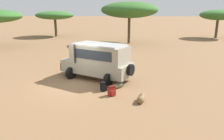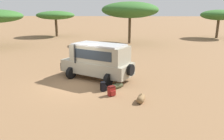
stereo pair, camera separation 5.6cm
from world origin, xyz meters
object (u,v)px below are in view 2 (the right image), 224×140
Objects in this scene: duffel_bag_soft_canvas at (141,99)px; safari_vehicle at (98,60)px; acacia_tree_centre_back at (56,15)px; duffel_bag_low_black_case at (117,86)px; backpack_cluster_center at (103,87)px; backpack_beside_front_wheel at (112,91)px; acacia_tree_right_mid at (130,10)px; acacia_tree_far_right at (219,15)px.

safari_vehicle is at bearing 125.37° from duffel_bag_soft_canvas.
acacia_tree_centre_back is (-10.76, 24.52, 2.39)m from safari_vehicle.
duffel_bag_low_black_case is 29.28m from acacia_tree_centre_back.
backpack_cluster_center reaches higher than duffel_bag_soft_canvas.
backpack_beside_front_wheel reaches higher than duffel_bag_soft_canvas.
acacia_tree_centre_back is 15.15m from acacia_tree_right_mid.
duffel_bag_low_black_case is 2.36m from duffel_bag_soft_canvas.
safari_vehicle reaches higher than backpack_cluster_center.
backpack_beside_front_wheel is 0.67× the size of duffel_bag_soft_canvas.
duffel_bag_soft_canvas is at bearing -54.63° from safari_vehicle.
duffel_bag_soft_canvas is at bearing -54.73° from duffel_bag_low_black_case.
backpack_cluster_center is 0.07× the size of acacia_tree_right_mid.
duffel_bag_soft_canvas is at bearing -88.73° from acacia_tree_right_mid.
backpack_cluster_center is 0.66× the size of duffel_bag_soft_canvas.
acacia_tree_right_mid is at bearing 87.23° from duffel_bag_low_black_case.
duffel_bag_low_black_case is at bearing -92.77° from acacia_tree_right_mid.
duffel_bag_low_black_case is at bearing -65.37° from acacia_tree_centre_back.
duffel_bag_soft_canvas is (1.36, -1.93, 0.03)m from duffel_bag_low_black_case.
backpack_beside_front_wheel is 30.22m from acacia_tree_centre_back.
acacia_tree_centre_back is at bearing 112.90° from backpack_cluster_center.
backpack_beside_front_wheel is 1.76m from duffel_bag_soft_canvas.
backpack_cluster_center is at bearing -67.10° from acacia_tree_centre_back.
acacia_tree_right_mid is (0.90, 18.72, 4.45)m from duffel_bag_low_black_case.
backpack_cluster_center is at bearing 128.19° from backpack_beside_front_wheel.
backpack_beside_front_wheel is 0.73× the size of duffel_bag_low_black_case.
acacia_tree_far_right is (15.96, 27.06, 3.52)m from backpack_beside_front_wheel.
safari_vehicle is 0.68× the size of acacia_tree_right_mid.
acacia_tree_right_mid is (1.12, 19.87, 4.34)m from backpack_beside_front_wheel.
duffel_bag_soft_canvas is 0.14× the size of acacia_tree_far_right.
acacia_tree_right_mid is (1.66, 19.18, 4.34)m from backpack_cluster_center.
backpack_cluster_center is 2.58m from duffel_bag_soft_canvas.
acacia_tree_far_right is at bearing 54.54° from safari_vehicle.
acacia_tree_right_mid reaches higher than duffel_bag_low_black_case.
safari_vehicle reaches higher than duffel_bag_low_black_case.
duffel_bag_soft_canvas is 21.12m from acacia_tree_right_mid.
duffel_bag_low_black_case is at bearing 125.27° from duffel_bag_soft_canvas.
acacia_tree_far_right is at bearing 25.86° from acacia_tree_right_mid.
acacia_tree_far_right is at bearing 59.47° from backpack_beside_front_wheel.
acacia_tree_far_right is (15.74, 25.91, 3.64)m from duffel_bag_low_black_case.
backpack_beside_front_wheel is 20.37m from acacia_tree_right_mid.
acacia_tree_centre_back reaches higher than backpack_beside_front_wheel.
acacia_tree_right_mid reaches higher than acacia_tree_far_right.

